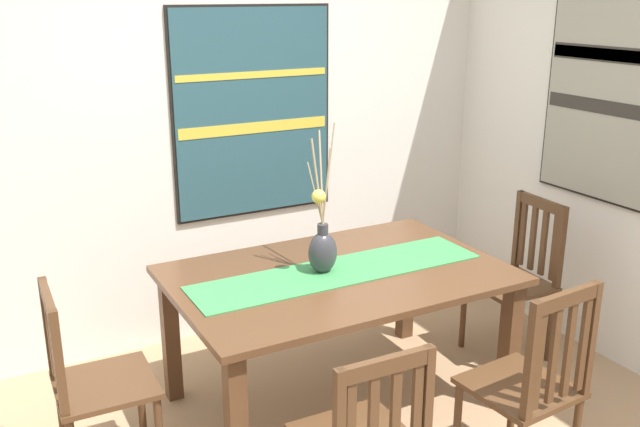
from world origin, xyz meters
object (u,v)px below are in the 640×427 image
(centerpiece_vase, at_px, (322,246))
(chair_1, at_px, (518,276))
(dining_table, at_px, (338,290))
(painting_on_side_wall, at_px, (603,94))
(chair_3, at_px, (92,382))
(chair_2, at_px, (532,384))
(painting_on_back_wall, at_px, (253,113))

(centerpiece_vase, relative_size, chair_1, 0.79)
(dining_table, xyz_separation_m, painting_on_side_wall, (1.65, -0.11, 0.90))
(centerpiece_vase, distance_m, chair_1, 1.35)
(dining_table, distance_m, centerpiece_vase, 0.26)
(centerpiece_vase, xyz_separation_m, chair_3, (-1.17, -0.05, -0.41))
(chair_2, relative_size, painting_on_side_wall, 0.81)
(centerpiece_vase, height_order, chair_1, centerpiece_vase)
(painting_on_back_wall, distance_m, painting_on_side_wall, 2.03)
(chair_3, bearing_deg, chair_2, -29.78)
(dining_table, relative_size, chair_2, 1.70)
(centerpiece_vase, xyz_separation_m, painting_on_back_wall, (0.10, 1.06, 0.50))
(dining_table, distance_m, painting_on_back_wall, 1.32)
(painting_on_back_wall, bearing_deg, chair_2, -79.39)
(dining_table, height_order, painting_on_side_wall, painting_on_side_wall)
(centerpiece_vase, height_order, chair_3, centerpiece_vase)
(chair_3, relative_size, painting_on_back_wall, 0.73)
(chair_3, relative_size, painting_on_side_wall, 0.77)
(dining_table, bearing_deg, chair_2, -67.17)
(dining_table, relative_size, chair_1, 1.75)
(chair_1, distance_m, painting_on_side_wall, 1.14)
(chair_1, height_order, painting_on_side_wall, painting_on_side_wall)
(chair_2, height_order, painting_on_side_wall, painting_on_side_wall)
(painting_on_back_wall, height_order, painting_on_side_wall, painting_on_side_wall)
(dining_table, bearing_deg, chair_3, -179.20)
(chair_3, height_order, painting_on_back_wall, painting_on_back_wall)
(chair_3, xyz_separation_m, painting_on_side_wall, (2.89, -0.09, 1.06))
(dining_table, bearing_deg, centerpiece_vase, 158.14)
(chair_2, xyz_separation_m, painting_on_side_wall, (1.25, 0.85, 1.04))
(painting_on_back_wall, relative_size, painting_on_side_wall, 1.05)
(chair_2, bearing_deg, chair_3, 150.22)
(dining_table, height_order, centerpiece_vase, centerpiece_vase)
(centerpiece_vase, bearing_deg, painting_on_side_wall, -4.53)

